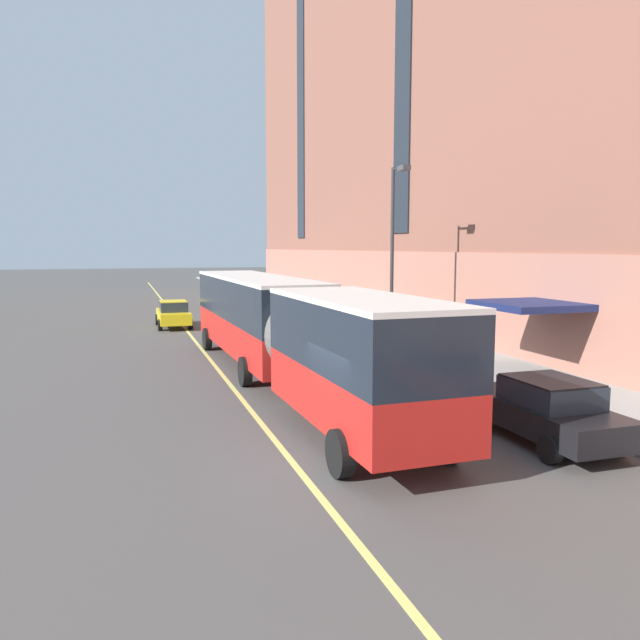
{
  "coord_description": "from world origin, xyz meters",
  "views": [
    {
      "loc": [
        -4.52,
        -12.26,
        4.65
      ],
      "look_at": [
        2.88,
        10.88,
        1.8
      ],
      "focal_mm": 35.0,
      "sensor_mm": 36.0,
      "label": 1
    }
  ],
  "objects_px": {
    "taxi_cab": "(173,314)",
    "street_lamp": "(394,241)",
    "city_bus": "(283,325)",
    "parked_car_white_1": "(268,303)",
    "parked_car_darkgray_0": "(321,323)",
    "parked_car_black_5": "(369,340)",
    "parked_car_black_4": "(545,409)"
  },
  "relations": [
    {
      "from": "city_bus",
      "to": "street_lamp",
      "type": "height_order",
      "value": "street_lamp"
    },
    {
      "from": "parked_car_white_1",
      "to": "parked_car_black_5",
      "type": "height_order",
      "value": "same"
    },
    {
      "from": "parked_car_black_5",
      "to": "taxi_cab",
      "type": "xyz_separation_m",
      "value": [
        -6.91,
        13.09,
        -0.0
      ]
    },
    {
      "from": "city_bus",
      "to": "parked_car_darkgray_0",
      "type": "bearing_deg",
      "value": 65.47
    },
    {
      "from": "parked_car_darkgray_0",
      "to": "street_lamp",
      "type": "bearing_deg",
      "value": -68.94
    },
    {
      "from": "city_bus",
      "to": "parked_car_white_1",
      "type": "distance_m",
      "value": 22.94
    },
    {
      "from": "parked_car_black_5",
      "to": "city_bus",
      "type": "bearing_deg",
      "value": -141.16
    },
    {
      "from": "parked_car_white_1",
      "to": "parked_car_black_5",
      "type": "relative_size",
      "value": 0.97
    },
    {
      "from": "parked_car_darkgray_0",
      "to": "street_lamp",
      "type": "xyz_separation_m",
      "value": [
        1.84,
        -4.77,
        4.14
      ]
    },
    {
      "from": "parked_car_white_1",
      "to": "taxi_cab",
      "type": "height_order",
      "value": "same"
    },
    {
      "from": "parked_car_black_5",
      "to": "taxi_cab",
      "type": "bearing_deg",
      "value": 117.83
    },
    {
      "from": "parked_car_black_5",
      "to": "parked_car_darkgray_0",
      "type": "bearing_deg",
      "value": 90.97
    },
    {
      "from": "parked_car_white_1",
      "to": "parked_car_black_4",
      "type": "distance_m",
      "value": 30.27
    },
    {
      "from": "taxi_cab",
      "to": "street_lamp",
      "type": "bearing_deg",
      "value": -53.45
    },
    {
      "from": "parked_car_darkgray_0",
      "to": "parked_car_black_5",
      "type": "distance_m",
      "value": 6.2
    },
    {
      "from": "taxi_cab",
      "to": "street_lamp",
      "type": "height_order",
      "value": "street_lamp"
    },
    {
      "from": "city_bus",
      "to": "parked_car_black_5",
      "type": "height_order",
      "value": "city_bus"
    },
    {
      "from": "parked_car_black_4",
      "to": "parked_car_white_1",
      "type": "bearing_deg",
      "value": 89.67
    },
    {
      "from": "parked_car_black_5",
      "to": "street_lamp",
      "type": "relative_size",
      "value": 0.57
    },
    {
      "from": "parked_car_black_4",
      "to": "parked_car_darkgray_0",
      "type": "bearing_deg",
      "value": 89.74
    },
    {
      "from": "parked_car_black_5",
      "to": "street_lamp",
      "type": "xyz_separation_m",
      "value": [
        1.73,
        1.43,
        4.14
      ]
    },
    {
      "from": "parked_car_darkgray_0",
      "to": "parked_car_black_5",
      "type": "height_order",
      "value": "same"
    },
    {
      "from": "parked_car_darkgray_0",
      "to": "parked_car_black_4",
      "type": "xyz_separation_m",
      "value": [
        -0.08,
        -17.77,
        0.0
      ]
    },
    {
      "from": "street_lamp",
      "to": "city_bus",
      "type": "bearing_deg",
      "value": -141.0
    },
    {
      "from": "taxi_cab",
      "to": "street_lamp",
      "type": "xyz_separation_m",
      "value": [
        8.64,
        -11.66,
        4.15
      ]
    },
    {
      "from": "city_bus",
      "to": "parked_car_black_5",
      "type": "relative_size",
      "value": 4.51
    },
    {
      "from": "city_bus",
      "to": "street_lamp",
      "type": "relative_size",
      "value": 2.55
    },
    {
      "from": "parked_car_black_4",
      "to": "street_lamp",
      "type": "height_order",
      "value": "street_lamp"
    },
    {
      "from": "street_lamp",
      "to": "parked_car_white_1",
      "type": "bearing_deg",
      "value": 95.76
    },
    {
      "from": "parked_car_white_1",
      "to": "parked_car_black_5",
      "type": "bearing_deg",
      "value": -89.98
    },
    {
      "from": "parked_car_darkgray_0",
      "to": "parked_car_black_4",
      "type": "bearing_deg",
      "value": -90.26
    },
    {
      "from": "parked_car_white_1",
      "to": "parked_car_black_5",
      "type": "xyz_separation_m",
      "value": [
        0.01,
        -18.7,
        0.0
      ]
    }
  ]
}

